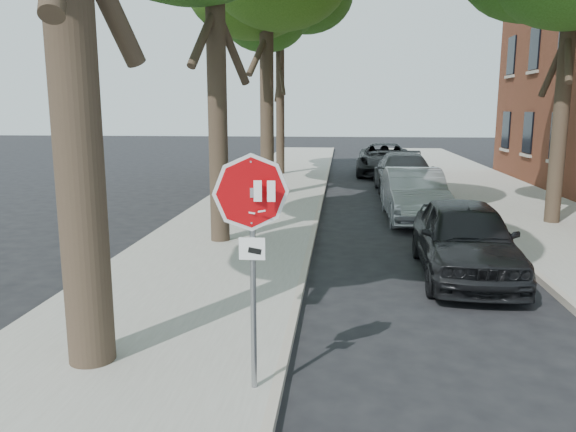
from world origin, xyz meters
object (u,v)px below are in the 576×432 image
stop_sign (252,227)px  car_a (465,238)px  car_b (414,195)px  car_d (384,159)px  car_c (404,174)px  tree_far (280,19)px

stop_sign → car_a: bearing=56.7°
car_b → car_d: (-0.04, 11.27, 0.03)m
car_a → car_c: 10.68m
car_a → car_c: car_c is taller
stop_sign → tree_far: (-2.02, 21.14, 5.26)m
car_a → car_d: (-0.32, 16.80, 0.03)m
car_a → tree_far: bearing=110.2°
car_a → car_b: (-0.28, 5.53, 0.00)m
car_b → car_c: (0.28, 5.15, 0.02)m
stop_sign → car_c: stop_sign is taller
car_c → car_d: car_d is taller
car_a → stop_sign: bearing=-121.3°
stop_sign → car_b: stop_sign is taller
tree_far → car_b: bearing=-64.5°
car_b → car_a: bearing=-88.0°
stop_sign → car_d: stop_sign is taller
tree_far → car_c: bearing=-45.5°
tree_far → car_a: tree_far is taller
tree_far → car_c: size_ratio=1.79×
car_a → car_d: 16.80m
stop_sign → car_d: size_ratio=0.47×
stop_sign → car_c: (3.30, 15.71, -1.19)m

